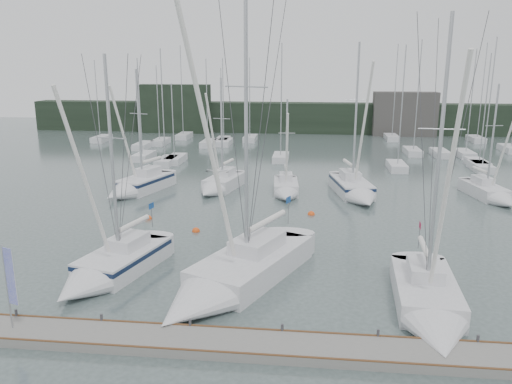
# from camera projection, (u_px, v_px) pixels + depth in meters

# --- Properties ---
(ground) EXTENTS (160.00, 160.00, 0.00)m
(ground) POSITION_uv_depth(u_px,v_px,m) (248.00, 294.00, 25.43)
(ground) COLOR #455452
(ground) RESTS_ON ground
(dock) EXTENTS (24.00, 2.00, 0.40)m
(dock) POSITION_uv_depth(u_px,v_px,m) (232.00, 344.00, 20.56)
(dock) COLOR slate
(dock) RESTS_ON ground
(far_treeline) EXTENTS (90.00, 4.00, 5.00)m
(far_treeline) POSITION_uv_depth(u_px,v_px,m) (293.00, 118.00, 84.47)
(far_treeline) COLOR black
(far_treeline) RESTS_ON ground
(far_building_left) EXTENTS (12.00, 3.00, 8.00)m
(far_building_left) POSITION_uv_depth(u_px,v_px,m) (175.00, 109.00, 84.28)
(far_building_left) COLOR black
(far_building_left) RESTS_ON ground
(far_building_right) EXTENTS (10.00, 3.00, 7.00)m
(far_building_right) POSITION_uv_depth(u_px,v_px,m) (405.00, 114.00, 80.40)
(far_building_right) COLOR #43403E
(far_building_right) RESTS_ON ground
(mast_forest) EXTENTS (59.60, 27.06, 14.40)m
(mast_forest) POSITION_uv_depth(u_px,v_px,m) (296.00, 148.00, 66.57)
(mast_forest) COLOR silver
(mast_forest) RESTS_ON ground
(sailboat_near_left) EXTENTS (4.89, 8.69, 12.89)m
(sailboat_near_left) POSITION_uv_depth(u_px,v_px,m) (107.00, 270.00, 26.99)
(sailboat_near_left) COLOR silver
(sailboat_near_left) RESTS_ON ground
(sailboat_near_center) EXTENTS (8.03, 12.12, 17.56)m
(sailboat_near_center) POSITION_uv_depth(u_px,v_px,m) (226.00, 281.00, 25.49)
(sailboat_near_center) COLOR silver
(sailboat_near_center) RESTS_ON ground
(sailboat_near_right) EXTENTS (3.52, 9.34, 14.57)m
(sailboat_near_right) POSITION_uv_depth(u_px,v_px,m) (431.00, 309.00, 22.82)
(sailboat_near_right) COLOR silver
(sailboat_near_right) RESTS_ON ground
(sailboat_mid_a) EXTENTS (5.07, 8.62, 11.81)m
(sailboat_mid_a) POSITION_uv_depth(u_px,v_px,m) (136.00, 186.00, 45.03)
(sailboat_mid_a) COLOR silver
(sailboat_mid_a) RESTS_ON ground
(sailboat_mid_b) EXTENTS (3.97, 7.41, 10.96)m
(sailboat_mid_b) POSITION_uv_depth(u_px,v_px,m) (218.00, 186.00, 45.74)
(sailboat_mid_b) COLOR silver
(sailboat_mid_b) RESTS_ON ground
(sailboat_mid_c) EXTENTS (2.56, 6.36, 9.08)m
(sailboat_mid_c) POSITION_uv_depth(u_px,v_px,m) (286.00, 190.00, 44.32)
(sailboat_mid_c) COLOR silver
(sailboat_mid_c) RESTS_ON ground
(sailboat_mid_d) EXTENTS (4.32, 9.19, 14.05)m
(sailboat_mid_d) POSITION_uv_depth(u_px,v_px,m) (356.00, 191.00, 43.64)
(sailboat_mid_d) COLOR silver
(sailboat_mid_d) RESTS_ON ground
(sailboat_mid_e) EXTENTS (3.52, 7.47, 10.50)m
(sailboat_mid_e) POSITION_uv_depth(u_px,v_px,m) (492.00, 195.00, 42.74)
(sailboat_mid_e) COLOR silver
(sailboat_mid_e) RESTS_ON ground
(buoy_a) EXTENTS (0.56, 0.56, 0.56)m
(buoy_a) POSITION_uv_depth(u_px,v_px,m) (196.00, 231.00, 34.97)
(buoy_a) COLOR #E84C14
(buoy_a) RESTS_ON ground
(buoy_b) EXTENTS (0.57, 0.57, 0.57)m
(buoy_b) POSITION_uv_depth(u_px,v_px,m) (311.00, 215.00, 38.84)
(buoy_b) COLOR #E84C14
(buoy_b) RESTS_ON ground
(buoy_c) EXTENTS (0.57, 0.57, 0.57)m
(buoy_c) POSITION_uv_depth(u_px,v_px,m) (148.00, 219.00, 37.75)
(buoy_c) COLOR #E84C14
(buoy_c) RESTS_ON ground
(dock_banner) EXTENTS (0.55, 0.23, 3.78)m
(dock_banner) POSITION_uv_depth(u_px,v_px,m) (9.00, 280.00, 20.82)
(dock_banner) COLOR #A9ADB2
(dock_banner) RESTS_ON dock
(seagull) EXTENTS (1.01, 0.46, 0.20)m
(seagull) POSITION_uv_depth(u_px,v_px,m) (217.00, 171.00, 23.58)
(seagull) COLOR silver
(seagull) RESTS_ON ground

